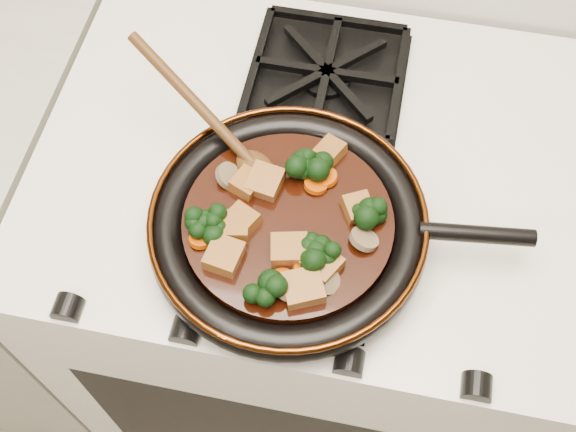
# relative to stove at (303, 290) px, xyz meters

# --- Properties ---
(stove) EXTENTS (0.76, 0.60, 0.90)m
(stove) POSITION_rel_stove_xyz_m (0.00, 0.00, 0.00)
(stove) COLOR silver
(stove) RESTS_ON ground
(burner_grate_front) EXTENTS (0.23, 0.23, 0.03)m
(burner_grate_front) POSITION_rel_stove_xyz_m (0.00, -0.14, 0.46)
(burner_grate_front) COLOR black
(burner_grate_front) RESTS_ON stove
(burner_grate_back) EXTENTS (0.23, 0.23, 0.03)m
(burner_grate_back) POSITION_rel_stove_xyz_m (0.00, 0.14, 0.46)
(burner_grate_back) COLOR black
(burner_grate_back) RESTS_ON stove
(skillet) EXTENTS (0.47, 0.35, 0.05)m
(skillet) POSITION_rel_stove_xyz_m (-0.00, -0.13, 0.49)
(skillet) COLOR black
(skillet) RESTS_ON burner_grate_front
(braising_sauce) EXTENTS (0.26, 0.26, 0.02)m
(braising_sauce) POSITION_rel_stove_xyz_m (-0.00, -0.13, 0.50)
(braising_sauce) COLOR black
(braising_sauce) RESTS_ON skillet
(tofu_cube_0) EXTENTS (0.04, 0.04, 0.02)m
(tofu_cube_0) POSITION_rel_stove_xyz_m (0.03, -0.03, 0.52)
(tofu_cube_0) COLOR brown
(tofu_cube_0) RESTS_ON braising_sauce
(tofu_cube_1) EXTENTS (0.05, 0.04, 0.02)m
(tofu_cube_1) POSITION_rel_stove_xyz_m (-0.07, -0.16, 0.52)
(tofu_cube_1) COLOR brown
(tofu_cube_1) RESTS_ON braising_sauce
(tofu_cube_2) EXTENTS (0.05, 0.05, 0.03)m
(tofu_cube_2) POSITION_rel_stove_xyz_m (-0.07, -0.20, 0.52)
(tofu_cube_2) COLOR brown
(tofu_cube_2) RESTS_ON braising_sauce
(tofu_cube_3) EXTENTS (0.05, 0.05, 0.03)m
(tofu_cube_3) POSITION_rel_stove_xyz_m (0.08, -0.10, 0.52)
(tofu_cube_3) COLOR brown
(tofu_cube_3) RESTS_ON braising_sauce
(tofu_cube_4) EXTENTS (0.05, 0.05, 0.02)m
(tofu_cube_4) POSITION_rel_stove_xyz_m (0.05, -0.19, 0.52)
(tofu_cube_4) COLOR brown
(tofu_cube_4) RESTS_ON braising_sauce
(tofu_cube_5) EXTENTS (0.06, 0.06, 0.03)m
(tofu_cube_5) POSITION_rel_stove_xyz_m (0.03, -0.22, 0.52)
(tofu_cube_5) COLOR brown
(tofu_cube_5) RESTS_ON braising_sauce
(tofu_cube_6) EXTENTS (0.05, 0.05, 0.03)m
(tofu_cube_6) POSITION_rel_stove_xyz_m (-0.04, -0.09, 0.52)
(tofu_cube_6) COLOR brown
(tofu_cube_6) RESTS_ON braising_sauce
(tofu_cube_7) EXTENTS (0.05, 0.05, 0.03)m
(tofu_cube_7) POSITION_rel_stove_xyz_m (0.01, -0.18, 0.52)
(tofu_cube_7) COLOR brown
(tofu_cube_7) RESTS_ON braising_sauce
(tofu_cube_8) EXTENTS (0.05, 0.05, 0.02)m
(tofu_cube_8) POSITION_rel_stove_xyz_m (-0.06, -0.15, 0.52)
(tofu_cube_8) COLOR brown
(tofu_cube_8) RESTS_ON braising_sauce
(tofu_cube_9) EXTENTS (0.05, 0.05, 0.03)m
(tofu_cube_9) POSITION_rel_stove_xyz_m (-0.06, -0.10, 0.52)
(tofu_cube_9) COLOR brown
(tofu_cube_9) RESTS_ON braising_sauce
(broccoli_floret_0) EXTENTS (0.08, 0.10, 0.08)m
(broccoli_floret_0) POSITION_rel_stove_xyz_m (-0.01, -0.24, 0.52)
(broccoli_floret_0) COLOR black
(broccoli_floret_0) RESTS_ON braising_sauce
(broccoli_floret_1) EXTENTS (0.07, 0.07, 0.06)m
(broccoli_floret_1) POSITION_rel_stove_xyz_m (0.01, -0.06, 0.52)
(broccoli_floret_1) COLOR black
(broccoli_floret_1) RESTS_ON braising_sauce
(broccoli_floret_2) EXTENTS (0.08, 0.08, 0.07)m
(broccoli_floret_2) POSITION_rel_stove_xyz_m (0.05, -0.18, 0.52)
(broccoli_floret_2) COLOR black
(broccoli_floret_2) RESTS_ON braising_sauce
(broccoli_floret_3) EXTENTS (0.07, 0.06, 0.06)m
(broccoli_floret_3) POSITION_rel_stove_xyz_m (-0.09, -0.16, 0.52)
(broccoli_floret_3) COLOR black
(broccoli_floret_3) RESTS_ON braising_sauce
(broccoli_floret_4) EXTENTS (0.08, 0.08, 0.07)m
(broccoli_floret_4) POSITION_rel_stove_xyz_m (0.04, -0.17, 0.52)
(broccoli_floret_4) COLOR black
(broccoli_floret_4) RESTS_ON braising_sauce
(broccoli_floret_5) EXTENTS (0.06, 0.06, 0.07)m
(broccoli_floret_5) POSITION_rel_stove_xyz_m (-0.10, -0.17, 0.52)
(broccoli_floret_5) COLOR black
(broccoli_floret_5) RESTS_ON braising_sauce
(broccoli_floret_6) EXTENTS (0.08, 0.08, 0.07)m
(broccoli_floret_6) POSITION_rel_stove_xyz_m (0.00, -0.06, 0.52)
(broccoli_floret_6) COLOR black
(broccoli_floret_6) RESTS_ON braising_sauce
(broccoli_floret_7) EXTENTS (0.09, 0.09, 0.06)m
(broccoli_floret_7) POSITION_rel_stove_xyz_m (0.09, -0.11, 0.52)
(broccoli_floret_7) COLOR black
(broccoli_floret_7) RESTS_ON braising_sauce
(carrot_coin_0) EXTENTS (0.03, 0.03, 0.02)m
(carrot_coin_0) POSITION_rel_stove_xyz_m (0.02, -0.08, 0.51)
(carrot_coin_0) COLOR #B54105
(carrot_coin_0) RESTS_ON braising_sauce
(carrot_coin_1) EXTENTS (0.03, 0.03, 0.02)m
(carrot_coin_1) POSITION_rel_stove_xyz_m (0.03, -0.20, 0.51)
(carrot_coin_1) COLOR #B54105
(carrot_coin_1) RESTS_ON braising_sauce
(carrot_coin_2) EXTENTS (0.03, 0.03, 0.02)m
(carrot_coin_2) POSITION_rel_stove_xyz_m (0.01, -0.22, 0.51)
(carrot_coin_2) COLOR #B54105
(carrot_coin_2) RESTS_ON braising_sauce
(carrot_coin_3) EXTENTS (0.03, 0.03, 0.01)m
(carrot_coin_3) POSITION_rel_stove_xyz_m (-0.10, -0.18, 0.51)
(carrot_coin_3) COLOR #B54105
(carrot_coin_3) RESTS_ON braising_sauce
(carrot_coin_4) EXTENTS (0.03, 0.03, 0.01)m
(carrot_coin_4) POSITION_rel_stove_xyz_m (0.03, -0.07, 0.51)
(carrot_coin_4) COLOR #B54105
(carrot_coin_4) RESTS_ON braising_sauce
(mushroom_slice_0) EXTENTS (0.04, 0.04, 0.02)m
(mushroom_slice_0) POSITION_rel_stove_xyz_m (0.02, -0.23, 0.52)
(mushroom_slice_0) COLOR brown
(mushroom_slice_0) RESTS_ON braising_sauce
(mushroom_slice_1) EXTENTS (0.04, 0.04, 0.03)m
(mushroom_slice_1) POSITION_rel_stove_xyz_m (-0.09, -0.09, 0.52)
(mushroom_slice_1) COLOR brown
(mushroom_slice_1) RESTS_ON braising_sauce
(mushroom_slice_2) EXTENTS (0.05, 0.05, 0.02)m
(mushroom_slice_2) POSITION_rel_stove_xyz_m (0.09, -0.15, 0.52)
(mushroom_slice_2) COLOR brown
(mushroom_slice_2) RESTS_ON braising_sauce
(mushroom_slice_3) EXTENTS (0.04, 0.04, 0.03)m
(mushroom_slice_3) POSITION_rel_stove_xyz_m (0.06, -0.21, 0.52)
(mushroom_slice_3) COLOR brown
(mushroom_slice_3) RESTS_ON braising_sauce
(wooden_spoon) EXTENTS (0.14, 0.10, 0.23)m
(wooden_spoon) POSITION_rel_stove_xyz_m (-0.11, -0.03, 0.54)
(wooden_spoon) COLOR #43260E
(wooden_spoon) RESTS_ON braising_sauce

